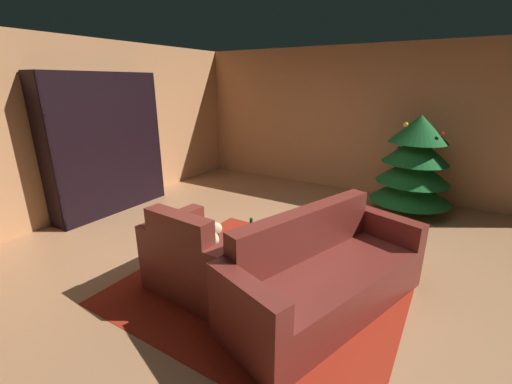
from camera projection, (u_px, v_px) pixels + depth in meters
ground_plane at (278, 263)px, 3.69m from camera, size 7.61×7.61×0.00m
wall_back at (363, 121)px, 5.79m from camera, size 6.47×0.06×2.50m
wall_left at (87, 129)px, 4.89m from camera, size 0.06×6.23×2.50m
area_rug at (266, 283)px, 3.31m from camera, size 2.55×2.35×0.01m
bookshelf_unit at (112, 147)px, 5.01m from camera, size 0.37×1.76×2.04m
armchair_red at (202, 261)px, 3.13m from camera, size 1.04×0.80×0.86m
couch_red at (324, 277)px, 2.90m from camera, size 1.32×2.09×0.85m
coffee_table at (271, 251)px, 3.15m from camera, size 0.70×0.70×0.42m
book_stack_on_table at (279, 240)px, 3.13m from camera, size 0.22×0.18×0.13m
bottle_on_table at (251, 235)px, 3.13m from camera, size 0.08×0.08×0.29m
decorated_tree at (414, 165)px, 4.92m from camera, size 1.15×1.15×1.47m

